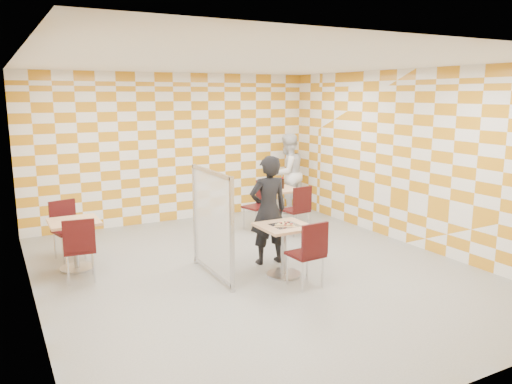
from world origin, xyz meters
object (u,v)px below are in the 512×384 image
chair_second_side (260,202)px  man_dark (268,210)px  chair_empty_far (66,225)px  sport_bottle (273,184)px  man_white (288,173)px  empty_table (75,236)px  chair_second_front (298,206)px  second_table (279,201)px  chair_main_front (310,249)px  chair_empty_near (79,245)px  partition (212,223)px  main_table (284,241)px  soda_bottle (282,183)px

chair_second_side → man_dark: 2.00m
chair_empty_far → sport_bottle: sport_bottle is taller
chair_second_side → man_white: (1.23, 0.98, 0.32)m
empty_table → man_white: size_ratio=0.43×
chair_second_front → man_white: man_white is taller
man_dark → man_white: 3.47m
second_table → man_dark: man_dark is taller
empty_table → man_dark: 2.91m
empty_table → man_dark: size_ratio=0.45×
empty_table → chair_second_side: 3.57m
chair_main_front → man_dark: size_ratio=0.55×
chair_second_front → chair_empty_near: bearing=-171.7°
second_table → man_dark: bearing=-125.3°
empty_table → chair_empty_far: size_ratio=0.81×
chair_main_front → chair_empty_far: (-2.68, 2.90, 0.00)m
empty_table → chair_second_side: chair_second_side is taller
man_dark → partition: bearing=13.4°
main_table → man_white: 4.01m
chair_second_front → chair_empty_near: same height
chair_second_front → chair_empty_far: bearing=170.7°
second_table → soda_bottle: 0.35m
chair_main_front → man_dark: (0.03, 1.16, 0.29)m
chair_second_front → soda_bottle: 0.80m
chair_second_front → sport_bottle: 0.87m
main_table → chair_second_front: size_ratio=0.81×
main_table → chair_second_front: chair_second_front is taller
chair_second_side → sport_bottle: bearing=17.4°
second_table → man_dark: size_ratio=0.45×
chair_main_front → man_white: man_white is taller
chair_main_front → soda_bottle: (1.39, 2.99, 0.31)m
sport_bottle → man_dark: bearing=-121.8°
chair_empty_far → man_white: man_white is taller
chair_main_front → chair_empty_far: size_ratio=1.00×
second_table → man_white: 1.28m
second_table → chair_empty_near: bearing=-161.8°
chair_main_front → man_dark: man_dark is taller
partition → man_white: bearing=43.6°
main_table → partition: (-0.92, 0.44, 0.28)m
chair_second_front → chair_empty_near: (-3.96, -0.58, 0.00)m
man_dark → man_white: man_white is taller
main_table → man_white: (2.15, 3.37, 0.36)m
chair_second_side → sport_bottle: 0.47m
soda_bottle → man_white: bearing=53.3°
chair_second_front → sport_bottle: (-0.08, 0.81, 0.29)m
chair_second_front → man_dark: size_ratio=0.55×
chair_second_side → chair_empty_far: size_ratio=1.00×
chair_second_side → partition: (-1.83, -1.94, 0.25)m
chair_empty_far → partition: (1.71, -1.89, 0.25)m
second_table → empty_table: size_ratio=1.00×
chair_second_side → chair_empty_near: bearing=-160.0°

